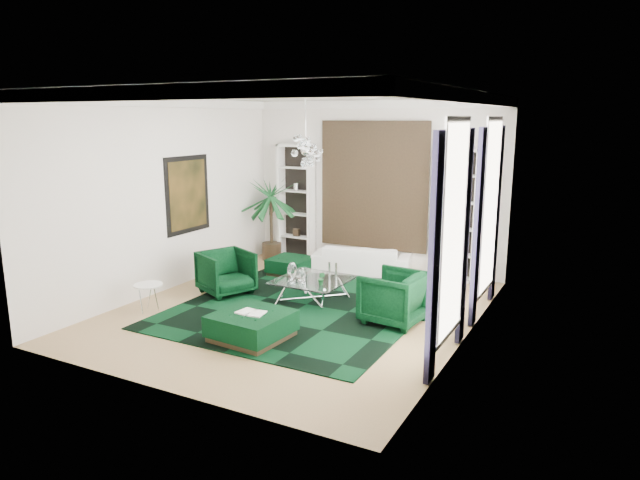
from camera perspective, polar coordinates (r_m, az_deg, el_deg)
The scene contains 30 objects.
floor at distance 10.42m, azimuth -2.17°, elevation -7.06°, with size 6.00×7.00×0.02m, color tan.
ceiling at distance 9.84m, azimuth -2.35°, elevation 14.43°, with size 6.00×7.00×0.02m, color white.
wall_back at distance 13.08m, azimuth 5.49°, elevation 5.45°, with size 6.00×0.02×3.80m, color white.
wall_front at distance 7.19m, azimuth -16.40°, elevation -0.55°, with size 6.00×0.02×3.80m, color white.
wall_left at distance 11.74m, azimuth -15.12°, elevation 4.31°, with size 0.02×7.00×3.80m, color white.
wall_right at distance 8.86m, azimuth 14.87°, elevation 1.88°, with size 0.02×7.00×3.80m, color white.
crown_molding at distance 9.84m, azimuth -2.35°, elevation 13.79°, with size 6.00×7.00×0.18m, color white, non-canonical shape.
ceiling_medallion at distance 10.10m, azimuth -1.47°, elevation 14.15°, with size 0.90×0.90×0.05m, color white.
tapestry at distance 13.04m, azimuth 5.41°, elevation 5.42°, with size 2.50×0.06×2.80m, color black.
shelving_left at distance 13.83m, azimuth -2.38°, elevation 3.76°, with size 0.90×0.38×2.80m, color white, non-canonical shape.
shelving_right at distance 12.36m, azimuth 13.48°, elevation 2.43°, with size 0.90×0.38×2.80m, color white, non-canonical shape.
painting at distance 12.16m, azimuth -13.06°, elevation 4.44°, with size 0.04×1.30×1.60m, color black.
window_near at distance 8.00m, azimuth 13.25°, elevation 0.89°, with size 0.03×1.10×2.90m, color white.
curtain_near_a at distance 7.33m, azimuth 11.33°, elevation -2.06°, with size 0.07×0.30×3.25m, color black.
curtain_near_b at distance 8.80m, azimuth 14.25°, elevation 0.19°, with size 0.07×0.30×3.25m, color black.
window_far at distance 10.31m, azimuth 16.67°, elevation 3.18°, with size 0.03×1.10×2.90m, color white.
curtain_far_a at distance 9.60m, azimuth 15.45°, elevation 1.11°, with size 0.07×0.30×3.25m, color black.
curtain_far_b at distance 11.11m, azimuth 17.22°, elevation 2.46°, with size 0.07×0.30×3.25m, color black.
rug at distance 10.66m, azimuth -1.36°, elevation -6.49°, with size 4.20×5.00×0.02m, color black.
sofa at distance 12.77m, azimuth 4.21°, elevation -1.94°, with size 2.15×0.84×0.63m, color white.
armchair_left at distance 11.38m, azimuth -9.35°, elevation -3.23°, with size 0.92×0.94×0.86m, color black.
armchair_right at distance 9.74m, azimuth 7.41°, elevation -5.71°, with size 0.95×0.98×0.89m, color black.
coffee_table at distance 10.80m, azimuth -0.72°, elevation -5.06°, with size 1.29×1.29×0.44m, color white, non-canonical shape.
ottoman_side at distance 12.66m, azimuth -2.96°, elevation -2.63°, with size 0.84×0.84×0.37m, color black.
ottoman_front at distance 9.09m, azimuth -6.84°, elevation -8.57°, with size 1.08×1.08×0.43m, color black.
book at distance 9.01m, azimuth -6.88°, elevation -7.18°, with size 0.45×0.30×0.03m, color white.
side_table at distance 10.73m, azimuth -16.75°, elevation -5.58°, with size 0.51×0.51×0.49m, color white.
palm at distance 13.80m, azimuth -4.92°, elevation 3.17°, with size 1.59×1.59×2.54m, color #185929, non-canonical shape.
chandelier at distance 10.11m, azimuth -1.44°, elevation 8.94°, with size 0.71×0.71×0.64m, color white, non-canonical shape.
table_plant at distance 10.33m, azimuth 0.14°, elevation -3.87°, with size 0.14×0.11×0.25m, color #185929.
Camera 1 is at (4.93, -8.51, 3.42)m, focal length 32.00 mm.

